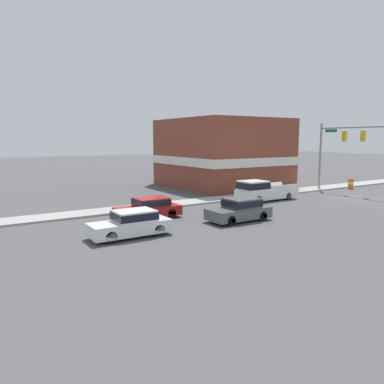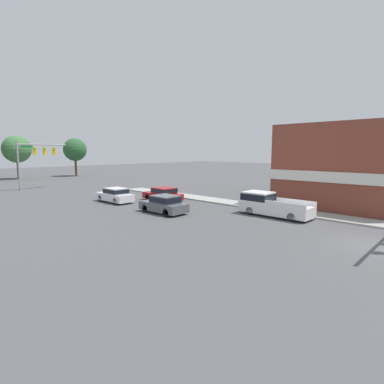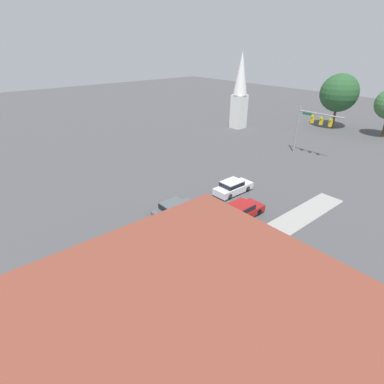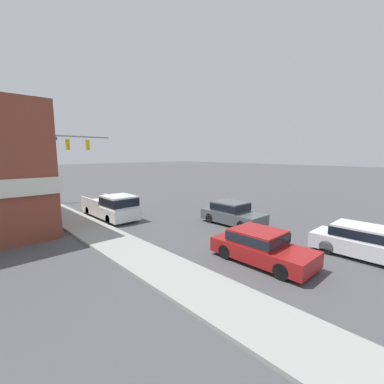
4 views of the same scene
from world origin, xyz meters
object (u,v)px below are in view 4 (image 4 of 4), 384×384
at_px(car_oncoming, 260,245).
at_px(construction_barrel, 51,192).
at_px(car_lead, 232,213).
at_px(car_second_ahead, 364,241).
at_px(pickup_truck_parked, 112,207).

distance_m(car_oncoming, construction_barrel, 25.40).
bearing_deg(car_lead, car_oncoming, 49.59).
xyz_separation_m(car_lead, car_oncoming, (4.02, 4.72, -0.04)).
bearing_deg(construction_barrel, car_oncoming, 94.16).
height_order(car_oncoming, construction_barrel, car_oncoming).
bearing_deg(car_second_ahead, car_lead, -90.89).
height_order(car_second_ahead, construction_barrel, car_second_ahead).
relative_size(car_oncoming, construction_barrel, 3.84).
relative_size(pickup_truck_parked, construction_barrel, 5.03).
xyz_separation_m(car_oncoming, construction_barrel, (1.84, -25.33, -0.16)).
xyz_separation_m(car_oncoming, pickup_truck_parked, (1.24, -11.64, 0.17)).
xyz_separation_m(car_second_ahead, car_oncoming, (3.90, -2.99, -0.03)).
height_order(car_lead, car_second_ahead, car_lead).
xyz_separation_m(car_second_ahead, pickup_truck_parked, (5.14, -14.63, 0.14)).
xyz_separation_m(car_lead, pickup_truck_parked, (5.26, -6.92, 0.12)).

